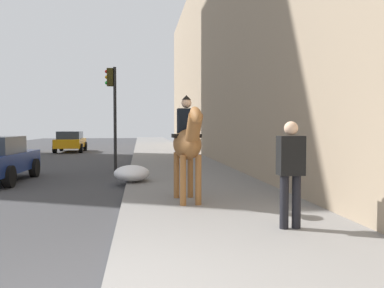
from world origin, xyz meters
TOP-DOWN VIEW (x-y plane):
  - mounted_horse_near at (4.76, -1.41)m, footprint 2.15×0.64m
  - pedestrian_greeting at (2.33, -2.75)m, footprint 0.27×0.41m
  - car_mid_lane at (24.83, 4.40)m, footprint 4.19×1.98m
  - traffic_light_near_curb at (12.26, 0.65)m, footprint 0.20×0.44m
  - snow_pile_far at (8.24, -0.15)m, footprint 1.37×1.05m

SIDE VIEW (x-z plane):
  - snow_pile_far at x=8.24m, z-range 0.12..0.59m
  - car_mid_lane at x=24.83m, z-range 0.04..1.48m
  - pedestrian_greeting at x=2.33m, z-range 0.25..1.95m
  - mounted_horse_near at x=4.76m, z-range 0.25..2.55m
  - traffic_light_near_curb at x=12.26m, z-range 0.68..4.77m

